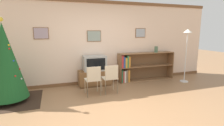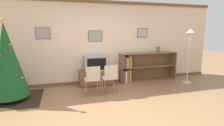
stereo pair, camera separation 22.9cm
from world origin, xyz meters
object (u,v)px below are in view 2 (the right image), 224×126
Objects in this scene: christmas_tree at (7,61)px; television at (95,63)px; folding_chair_left at (93,79)px; standing_lamp at (190,42)px; tv_console at (96,78)px; folding_chair_right at (110,77)px; bookshelf at (139,67)px; vase at (158,50)px.

christmas_tree is 2.87× the size of television.
standing_lamp is at bearing 4.85° from folding_chair_left.
tv_console is 1.45× the size of television.
christmas_tree reaches higher than television.
folding_chair_left is at bearing 180.00° from folding_chair_right.
tv_console is 1.26× the size of folding_chair_left.
christmas_tree is 0.98× the size of bookshelf.
folding_chair_right is (0.49, 0.00, 0.00)m from folding_chair_left.
tv_console is at bearing -179.60° from vase.
christmas_tree is 2.42m from television.
folding_chair_left is 2.03m from bookshelf.
christmas_tree is 2.16m from folding_chair_left.
bookshelf is at bearing 175.28° from vase.
folding_chair_left is 2.73m from vase.
vase is (2.25, 0.02, 0.36)m from television.
christmas_tree is at bearing 174.12° from folding_chair_right.
vase is (2.50, 0.89, 0.62)m from folding_chair_left.
television is at bearing 105.73° from folding_chair_right.
television is 3.16m from standing_lamp.
folding_chair_left is 0.46× the size of standing_lamp.
standing_lamp reaches higher than tv_console.
bookshelf is 0.94m from vase.
television is at bearing 14.73° from christmas_tree.
vase is at bearing 0.47° from television.
folding_chair_left is 0.49m from folding_chair_right.
tv_console is 0.48m from television.
christmas_tree is 4.62m from vase.
tv_console is 0.94m from folding_chair_left.
vase is (2.01, 0.89, 0.62)m from folding_chair_right.
tv_console is 0.94m from folding_chair_right.
tv_console is 0.50× the size of bookshelf.
christmas_tree is at bearing -169.93° from bookshelf.
television is (2.32, 0.61, -0.29)m from christmas_tree.
christmas_tree reaches higher than folding_chair_left.
christmas_tree is at bearing -172.18° from vase.
television is at bearing -90.00° from tv_console.
bookshelf is (1.55, 0.08, -0.25)m from television.
standing_lamp is at bearing -11.11° from television.
folding_chair_right is at bearing -5.88° from christmas_tree.
christmas_tree reaches higher than tv_console.
tv_console is 4.79× the size of vase.
christmas_tree is at bearing -165.27° from television.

